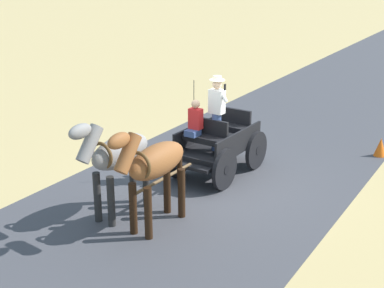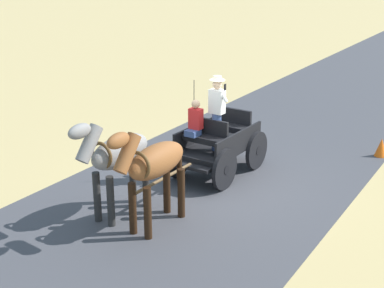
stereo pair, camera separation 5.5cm
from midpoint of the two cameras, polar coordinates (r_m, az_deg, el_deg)
ground_plane at (r=13.13m, az=2.47°, el=-3.71°), size 200.00×200.00×0.00m
road_surface at (r=13.13m, az=2.47°, el=-3.69°), size 6.22×160.00×0.01m
horse_drawn_carriage at (r=13.19m, az=2.42°, el=0.20°), size 1.50×4.51×2.50m
horse_near_side at (r=10.44m, az=-4.16°, el=-2.13°), size 0.62×2.13×2.21m
horse_off_side at (r=10.99m, az=-7.93°, el=-1.14°), size 0.63×2.13×2.21m
traffic_cone at (r=15.35m, az=18.88°, el=-0.31°), size 0.32×0.32×0.50m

